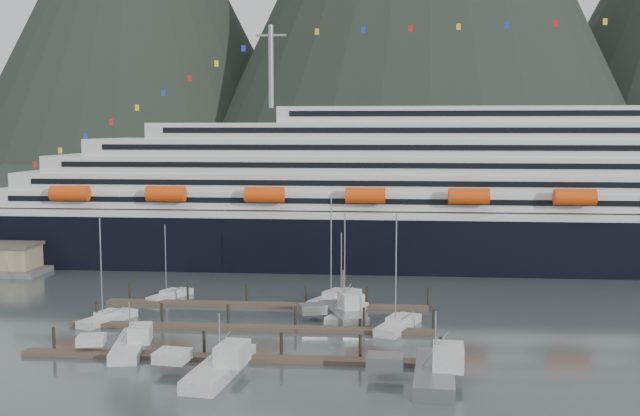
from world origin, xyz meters
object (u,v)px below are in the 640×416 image
at_px(sailboat_f, 341,299).
at_px(cruise_ship, 476,202).
at_px(sailboat_d, 347,313).
at_px(trawler_e, 342,312).
at_px(sailboat_e, 170,296).
at_px(trawler_d, 433,371).
at_px(sailboat_a, 108,319).
at_px(sailboat_g, 335,299).
at_px(sailboat_h, 398,326).
at_px(trawler_a, 129,344).
at_px(trawler_c, 218,366).

bearing_deg(sailboat_f, cruise_ship, -35.65).
relative_size(sailboat_d, trawler_e, 1.25).
height_order(sailboat_e, trawler_d, sailboat_e).
distance_m(sailboat_a, trawler_d, 47.16).
height_order(sailboat_d, sailboat_g, sailboat_g).
bearing_deg(sailboat_g, sailboat_e, 116.56).
bearing_deg(sailboat_d, trawler_d, -140.73).
height_order(sailboat_f, sailboat_h, sailboat_h).
xyz_separation_m(trawler_a, trawler_e, (24.15, 17.48, 0.09)).
height_order(sailboat_a, sailboat_e, sailboat_a).
height_order(trawler_c, trawler_e, trawler_e).
xyz_separation_m(sailboat_a, trawler_a, (7.50, -12.68, 0.41)).
distance_m(sailboat_g, trawler_d, 37.24).
xyz_separation_m(sailboat_g, trawler_c, (-10.04, -34.97, 0.47)).
distance_m(sailboat_g, sailboat_h, 17.63).
bearing_deg(trawler_e, sailboat_e, 48.33).
xyz_separation_m(cruise_ship, sailboat_f, (-23.97, -34.95, -11.64)).
relative_size(sailboat_f, sailboat_h, 0.71).
xyz_separation_m(cruise_ship, trawler_a, (-47.39, -62.61, -11.19)).
distance_m(sailboat_d, trawler_a, 31.13).
bearing_deg(trawler_d, sailboat_e, 51.79).
bearing_deg(sailboat_e, sailboat_f, -67.12).
bearing_deg(sailboat_d, sailboat_a, 118.32).
bearing_deg(sailboat_h, sailboat_a, 111.46).
relative_size(trawler_a, trawler_e, 1.01).
bearing_deg(sailboat_f, trawler_c, 161.32).
height_order(trawler_a, trawler_c, trawler_c).
bearing_deg(trawler_a, trawler_d, -112.42).
height_order(cruise_ship, trawler_d, cruise_ship).
xyz_separation_m(sailboat_e, trawler_e, (27.39, -10.18, 0.55)).
xyz_separation_m(sailboat_d, trawler_a, (-24.80, -18.82, 0.42)).
relative_size(trawler_a, trawler_c, 0.83).
relative_size(sailboat_a, sailboat_d, 0.98).
relative_size(sailboat_a, trawler_c, 1.01).
bearing_deg(cruise_ship, sailboat_a, -137.71).
bearing_deg(cruise_ship, sailboat_f, -124.44).
distance_m(sailboat_d, sailboat_f, 8.95).
height_order(sailboat_h, trawler_e, sailboat_h).
bearing_deg(sailboat_a, sailboat_d, -56.28).
distance_m(sailboat_d, trawler_c, 28.92).
bearing_deg(sailboat_d, sailboat_g, 32.41).
bearing_deg(sailboat_d, sailboat_e, 90.05).
relative_size(cruise_ship, sailboat_d, 13.90).
xyz_separation_m(sailboat_g, sailboat_h, (9.38, -14.93, 0.01)).
relative_size(sailboat_a, trawler_a, 1.21).
height_order(cruise_ship, sailboat_d, cruise_ship).
bearing_deg(trawler_a, trawler_e, -64.77).
relative_size(sailboat_f, trawler_d, 0.81).
height_order(trawler_c, trawler_d, trawler_d).
bearing_deg(trawler_d, sailboat_a, 69.00).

